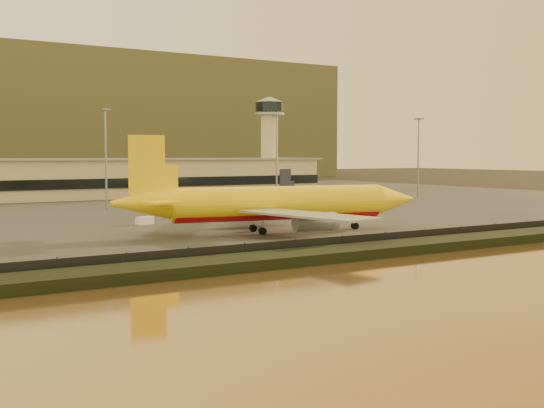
{
  "coord_description": "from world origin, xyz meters",
  "views": [
    {
      "loc": [
        -65.16,
        -89.59,
        13.96
      ],
      "look_at": [
        -2.37,
        12.0,
        5.3
      ],
      "focal_mm": 45.0,
      "sensor_mm": 36.0,
      "label": 1
    }
  ],
  "objects": [
    {
      "name": "ground",
      "position": [
        0.0,
        0.0,
        0.0
      ],
      "size": [
        900.0,
        900.0,
        0.0
      ],
      "primitive_type": "plane",
      "color": "black",
      "rests_on": "ground"
    },
    {
      "name": "embankment",
      "position": [
        0.0,
        -17.0,
        0.7
      ],
      "size": [
        320.0,
        7.0,
        1.4
      ],
      "primitive_type": "cube",
      "color": "black",
      "rests_on": "ground"
    },
    {
      "name": "tarmac",
      "position": [
        0.0,
        95.0,
        0.1
      ],
      "size": [
        320.0,
        220.0,
        0.2
      ],
      "primitive_type": "cube",
      "color": "#2D2D2D",
      "rests_on": "ground"
    },
    {
      "name": "perimeter_fence",
      "position": [
        0.0,
        -13.0,
        1.3
      ],
      "size": [
        300.0,
        0.05,
        2.2
      ],
      "primitive_type": "cube",
      "color": "black",
      "rests_on": "tarmac"
    },
    {
      "name": "terminal_building",
      "position": [
        -14.52,
        125.55,
        6.25
      ],
      "size": [
        202.0,
        25.0,
        12.6
      ],
      "color": "#C5AE88",
      "rests_on": "tarmac"
    },
    {
      "name": "control_tower",
      "position": [
        70.0,
        131.0,
        21.66
      ],
      "size": [
        11.2,
        11.2,
        35.5
      ],
      "color": "#C5AE88",
      "rests_on": "tarmac"
    },
    {
      "name": "apron_light_masts",
      "position": [
        15.0,
        75.0,
        15.7
      ],
      "size": [
        152.2,
        12.2,
        25.4
      ],
      "color": "slate",
      "rests_on": "tarmac"
    },
    {
      "name": "dhl_cargo_jet",
      "position": [
        -1.74,
        12.36,
        5.27
      ],
      "size": [
        56.6,
        54.59,
        16.99
      ],
      "rotation": [
        0.0,
        0.0,
        -0.2
      ],
      "color": "yellow",
      "rests_on": "tarmac"
    },
    {
      "name": "white_narrowbody_jet",
      "position": [
        38.34,
        53.17,
        3.28
      ],
      "size": [
        35.45,
        33.91,
        10.31
      ],
      "rotation": [
        0.0,
        0.0,
        0.25
      ],
      "color": "white",
      "rests_on": "tarmac"
    },
    {
      "name": "gse_vehicle_yellow",
      "position": [
        16.8,
        22.59,
        0.97
      ],
      "size": [
        3.52,
        1.79,
        1.53
      ],
      "primitive_type": "cube",
      "rotation": [
        0.0,
        0.0,
        0.08
      ],
      "color": "yellow",
      "rests_on": "tarmac"
    },
    {
      "name": "gse_vehicle_white",
      "position": [
        -16.24,
        37.41,
        0.99
      ],
      "size": [
        3.83,
        2.58,
        1.58
      ],
      "primitive_type": "cube",
      "rotation": [
        0.0,
        0.0,
        0.31
      ],
      "color": "white",
      "rests_on": "tarmac"
    }
  ]
}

